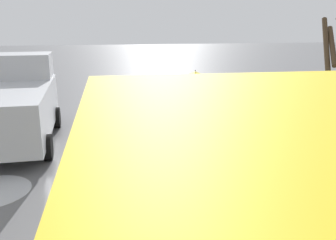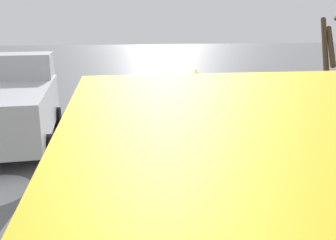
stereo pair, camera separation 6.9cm
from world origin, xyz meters
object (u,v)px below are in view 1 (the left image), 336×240
(cargo_van_parked_right, at_px, (18,105))
(hand_dolly_boxes, at_px, (153,128))
(pedestrian_black_side, at_px, (196,87))
(pedestrian_white_side, at_px, (155,106))
(shopping_cart_vendor, at_px, (173,128))
(pedestrian_pink_side, at_px, (232,96))

(cargo_van_parked_right, relative_size, hand_dolly_boxes, 4.14)
(cargo_van_parked_right, xyz_separation_m, pedestrian_black_side, (-5.62, 0.02, 0.39))
(pedestrian_black_side, distance_m, pedestrian_white_side, 2.98)
(shopping_cart_vendor, xyz_separation_m, pedestrian_white_side, (0.67, 1.26, 1.02))
(pedestrian_black_side, relative_size, pedestrian_white_side, 1.00)
(pedestrian_pink_side, relative_size, pedestrian_black_side, 1.00)
(cargo_van_parked_right, relative_size, shopping_cart_vendor, 5.34)
(hand_dolly_boxes, bearing_deg, cargo_van_parked_right, -18.79)
(cargo_van_parked_right, height_order, pedestrian_white_side, cargo_van_parked_right)
(hand_dolly_boxes, bearing_deg, pedestrian_pink_side, 174.13)
(cargo_van_parked_right, xyz_separation_m, shopping_cart_vendor, (-4.66, 1.26, -0.61))
(cargo_van_parked_right, distance_m, pedestrian_white_side, 4.74)
(pedestrian_pink_side, height_order, pedestrian_black_side, same)
(cargo_van_parked_right, xyz_separation_m, hand_dolly_boxes, (-4.04, 1.37, -0.53))
(shopping_cart_vendor, height_order, pedestrian_white_side, pedestrian_white_side)
(shopping_cart_vendor, relative_size, hand_dolly_boxes, 0.77)
(cargo_van_parked_right, distance_m, pedestrian_pink_side, 6.55)
(pedestrian_black_side, bearing_deg, cargo_van_parked_right, -0.20)
(hand_dolly_boxes, xyz_separation_m, pedestrian_pink_side, (-2.30, 0.24, 0.92))
(cargo_van_parked_right, bearing_deg, hand_dolly_boxes, 161.21)
(pedestrian_pink_side, bearing_deg, cargo_van_parked_right, -14.26)
(cargo_van_parked_right, bearing_deg, pedestrian_pink_side, 165.74)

